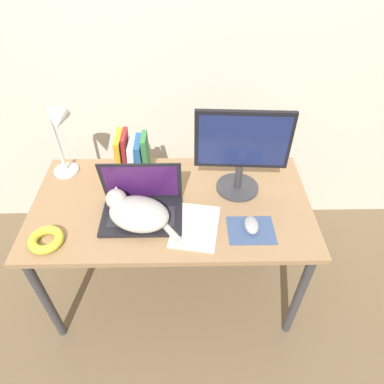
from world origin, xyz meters
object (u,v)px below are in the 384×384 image
at_px(laptop, 142,205).
at_px(cable_coil, 46,240).
at_px(external_monitor, 242,149).
at_px(computer_mouse, 251,225).
at_px(book_row, 132,156).
at_px(notepad, 195,226).
at_px(cat, 136,212).
at_px(desk_lamp, 59,132).

xyz_separation_m(laptop, cable_coil, (-0.40, -0.17, -0.03)).
xyz_separation_m(external_monitor, computer_mouse, (0.03, -0.27, -0.22)).
bearing_deg(cable_coil, external_monitor, 21.40).
distance_m(book_row, notepad, 0.52).
distance_m(cat, notepad, 0.27).
distance_m(computer_mouse, book_row, 0.71).
bearing_deg(external_monitor, laptop, -160.25).
distance_m(laptop, external_monitor, 0.53).
xyz_separation_m(cat, cable_coil, (-0.38, -0.12, -0.04)).
bearing_deg(cable_coil, computer_mouse, 4.31).
height_order(cat, computer_mouse, cat).
bearing_deg(computer_mouse, cat, 173.85).
relative_size(book_row, desk_lamp, 0.59).
height_order(cat, cable_coil, cat).
distance_m(cat, computer_mouse, 0.52).
height_order(computer_mouse, book_row, book_row).
height_order(external_monitor, notepad, external_monitor).
distance_m(book_row, desk_lamp, 0.37).
bearing_deg(computer_mouse, external_monitor, 96.58).
height_order(desk_lamp, cable_coil, desk_lamp).
bearing_deg(laptop, book_row, 103.35).
bearing_deg(laptop, desk_lamp, 144.67).
xyz_separation_m(book_row, notepad, (0.32, -0.40, -0.10)).
distance_m(laptop, cable_coil, 0.44).
relative_size(external_monitor, computer_mouse, 4.18).
relative_size(cat, external_monitor, 0.83).
bearing_deg(laptop, external_monitor, 19.75).
height_order(book_row, cable_coil, book_row).
bearing_deg(notepad, computer_mouse, -2.56).
height_order(laptop, book_row, laptop).
bearing_deg(cable_coil, cat, 17.98).
bearing_deg(laptop, notepad, -20.81).
height_order(cat, notepad, cat).
distance_m(external_monitor, desk_lamp, 0.88).
bearing_deg(book_row, computer_mouse, -35.91).
height_order(computer_mouse, desk_lamp, desk_lamp).
height_order(cat, desk_lamp, desk_lamp).
xyz_separation_m(laptop, external_monitor, (0.47, 0.17, 0.19)).
distance_m(laptop, desk_lamp, 0.54).
bearing_deg(cable_coil, notepad, 6.98).
relative_size(cat, cable_coil, 2.40).
xyz_separation_m(computer_mouse, notepad, (-0.25, 0.01, -0.02)).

